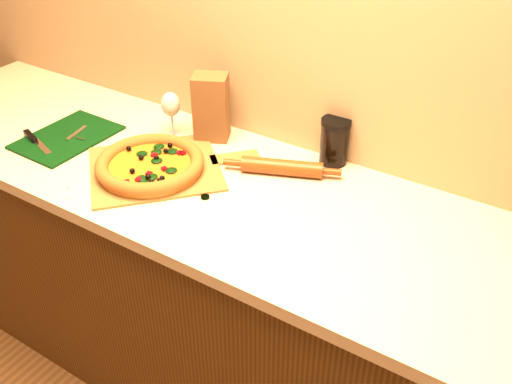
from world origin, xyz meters
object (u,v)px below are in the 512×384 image
at_px(wine_glass, 171,106).
at_px(dark_jar, 335,141).
at_px(pizza, 150,164).
at_px(rolling_pin, 282,167).
at_px(cutting_board, 66,137).
at_px(pizza_peel, 160,168).

relative_size(wine_glass, dark_jar, 1.06).
bearing_deg(pizza, rolling_pin, 31.08).
relative_size(cutting_board, wine_glass, 2.08).
bearing_deg(cutting_board, wine_glass, 37.20).
relative_size(pizza_peel, wine_glass, 3.32).
xyz_separation_m(cutting_board, rolling_pin, (0.74, 0.20, 0.02)).
distance_m(cutting_board, rolling_pin, 0.77).
distance_m(wine_glass, dark_jar, 0.56).
relative_size(pizza_peel, dark_jar, 3.54).
bearing_deg(wine_glass, rolling_pin, -1.74).
bearing_deg(pizza_peel, cutting_board, -133.90).
bearing_deg(pizza_peel, wine_glass, 161.14).
relative_size(pizza, rolling_pin, 0.96).
bearing_deg(rolling_pin, pizza, -148.92).
bearing_deg(dark_jar, pizza, -141.33).
height_order(pizza_peel, wine_glass, wine_glass).
height_order(pizza_peel, cutting_board, cutting_board).
bearing_deg(rolling_pin, dark_jar, 55.89).
distance_m(pizza_peel, wine_glass, 0.24).
distance_m(pizza, rolling_pin, 0.41).
distance_m(pizza_peel, pizza, 0.04).
bearing_deg(pizza, pizza_peel, 71.10).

